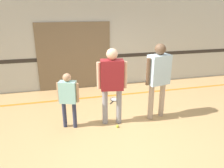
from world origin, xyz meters
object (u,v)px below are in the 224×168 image
Objects in this scene: person_instructor at (112,79)px; person_student_left at (68,95)px; person_student_right at (158,74)px; tennis_ball_by_spare_racket at (117,98)px; racket_spare_on_floor at (115,100)px; tennis_ball_near_instructor at (117,126)px.

person_instructor is 1.02m from person_student_left.
person_student_right is 1.84m from tennis_ball_by_spare_racket.
racket_spare_on_floor is at bearing -143.10° from tennis_ball_by_spare_racket.
person_instructor is 26.94× the size of tennis_ball_by_spare_racket.
person_student_left is at bearing -10.12° from racket_spare_on_floor.
racket_spare_on_floor is 0.11m from tennis_ball_by_spare_racket.
tennis_ball_near_instructor is at bearing -104.96° from tennis_ball_by_spare_racket.
person_instructor is 0.97× the size of person_student_right.
tennis_ball_near_instructor is at bearing -65.30° from person_instructor.
tennis_ball_near_instructor is (-0.34, -1.53, 0.02)m from racket_spare_on_floor.
person_student_right reaches higher than racket_spare_on_floor.
person_instructor reaches higher than tennis_ball_near_instructor.
person_student_right reaches higher than person_instructor.
person_instructor is 1.10m from tennis_ball_near_instructor.
person_student_left is at bearing 164.48° from tennis_ball_near_instructor.
person_student_right is 3.79× the size of racket_spare_on_floor.
person_student_left is 2.65× the size of racket_spare_on_floor.
tennis_ball_by_spare_racket is (0.09, 0.06, 0.02)m from racket_spare_on_floor.
person_student_right reaches higher than person_student_left.
person_student_right is 27.78× the size of tennis_ball_by_spare_racket.
tennis_ball_by_spare_racket is at bearing 79.00° from person_instructor.
person_student_left is 2.10m from tennis_ball_by_spare_racket.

